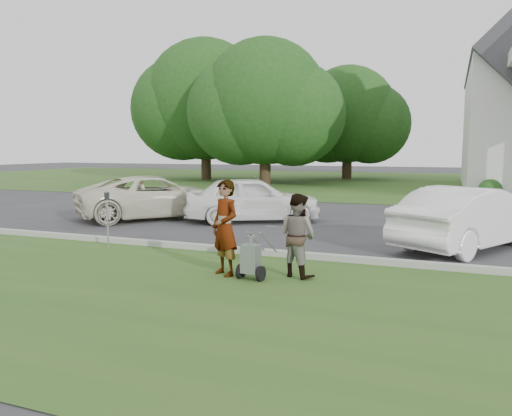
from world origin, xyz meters
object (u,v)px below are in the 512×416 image
Objects in this scene: tree_left at (265,108)px; car_b at (252,199)px; tree_far at (205,105)px; person_right at (298,236)px; car_d at (469,218)px; person_left at (225,229)px; parking_meter_near at (107,213)px; tree_back at (348,119)px; striping_cart at (251,260)px; car_a at (156,197)px.

tree_left is 2.39× the size of car_b.
tree_far reaches higher than car_b.
person_right is 5.11m from car_d.
person_right is (1.30, 0.40, -0.12)m from person_left.
car_d reaches higher than parking_meter_near.
tree_back is 32.11m from striping_cart.
person_left is at bearing 75.88° from car_d.
striping_cart is at bearing 173.74° from car_b.
tree_left is 2.34× the size of car_d.
tree_left reaches higher than tree_back.
person_right reaches higher than striping_cart.
tree_far is at bearing 153.44° from tree_left.
parking_meter_near is 0.31× the size of car_b.
person_right is at bearing 43.32° from striping_cart.
tree_back is at bearing 90.25° from parking_meter_near.
tree_left is at bearing 137.50° from person_left.
car_b is (1.60, 5.37, -0.11)m from parking_meter_near.
striping_cart is 0.79m from person_left.
car_b is (-2.72, 6.85, 0.37)m from striping_cart.
tree_far is at bearing 2.88° from car_b.
tree_back reaches higher than parking_meter_near.
tree_far is 30.47m from person_right.
person_left is at bearing 172.60° from car_a.
tree_left is 7.72× the size of parking_meter_near.
striping_cart is at bearing 15.54° from person_left.
car_a is at bearing -93.93° from tree_back.
parking_meter_near is at bearing 13.04° from person_right.
striping_cart is 5.98m from car_d.
car_d reaches higher than car_a.
car_a is (-6.17, 6.46, 0.35)m from striping_cart.
car_d is at bearing 74.67° from person_left.
person_left is at bearing -82.97° from tree_back.
tree_far is (-6.00, 3.00, 0.58)m from tree_left.
tree_far is 23.41m from car_b.
car_a is at bearing 140.18° from striping_cart.
person_left is 0.34× the size of car_a.
car_b reaches higher than car_d.
striping_cart is (14.45, -26.50, -5.31)m from tree_far.
person_right reaches higher than car_a.
person_left is 7.05m from car_b.
person_left reaches higher than striping_cart.
car_b reaches higher than striping_cart.
person_right is (0.72, 0.54, 0.40)m from striping_cart.
person_left is (3.87, -31.36, -3.82)m from tree_back.
tree_far is 22.24m from car_a.
parking_meter_near is at bearing -67.95° from tree_far.
tree_back reaches higher than car_b.
car_b is 6.88m from car_d.
person_right reaches higher than car_b.
tree_back is (4.00, 8.00, -0.38)m from tree_left.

